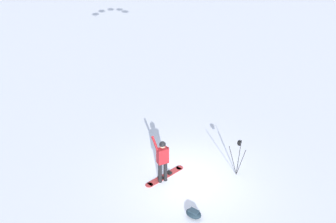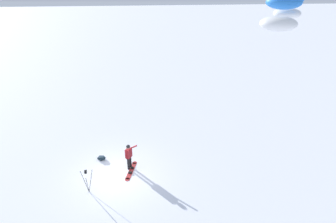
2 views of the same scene
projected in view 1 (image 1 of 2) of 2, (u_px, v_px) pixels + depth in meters
The scene contains 5 objects.
ground_plane at pixel (188, 179), 13.54m from camera, with size 300.00×300.00×0.00m, color white.
snowboarder at pixel (163, 157), 12.98m from camera, with size 0.78×0.48×1.75m.
snowboard at pixel (165, 176), 13.69m from camera, with size 0.76×1.80×0.10m.
gear_bag_large at pixel (194, 213), 11.70m from camera, with size 0.58×0.43×0.26m.
camera_tripod at pixel (238, 151), 13.34m from camera, with size 0.65×0.67×1.49m.
Camera 1 is at (4.69, -9.93, 8.35)m, focal length 38.36 mm.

